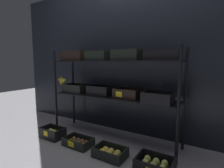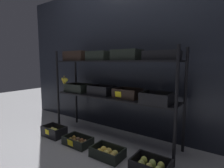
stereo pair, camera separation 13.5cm
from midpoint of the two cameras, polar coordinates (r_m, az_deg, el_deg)
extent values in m
plane|color=gray|center=(2.43, 1.66, -17.26)|extent=(10.00, 10.00, 0.00)
cube|color=black|center=(2.54, 6.49, 8.37)|extent=(4.10, 0.12, 2.12)
cylinder|color=black|center=(2.69, -15.80, -2.22)|extent=(0.03, 0.03, 1.16)
cylinder|color=black|center=(1.77, 22.13, -7.26)|extent=(0.03, 0.03, 1.16)
cylinder|color=black|center=(2.93, -10.34, -1.33)|extent=(0.03, 0.03, 1.16)
cylinder|color=black|center=(2.11, 24.32, -5.08)|extent=(0.03, 0.03, 1.16)
cube|color=black|center=(2.26, 1.71, -4.27)|extent=(1.66, 0.33, 0.02)
cube|color=black|center=(2.22, 1.75, 7.35)|extent=(1.66, 0.33, 0.02)
cube|color=black|center=(2.66, -9.46, -2.31)|extent=(0.35, 0.26, 0.01)
cube|color=black|center=(2.56, -11.36, -1.37)|extent=(0.35, 0.02, 0.10)
cube|color=black|center=(2.73, -7.72, -0.78)|extent=(0.35, 0.02, 0.10)
cube|color=black|center=(2.77, -11.99, -0.77)|extent=(0.02, 0.22, 0.10)
cube|color=black|center=(2.53, -6.75, -1.38)|extent=(0.02, 0.22, 0.10)
sphere|color=orange|center=(2.68, -11.35, -1.32)|extent=(0.07, 0.07, 0.07)
sphere|color=orange|center=(2.62, -10.09, -1.51)|extent=(0.07, 0.07, 0.07)
sphere|color=orange|center=(2.57, -8.79, -1.64)|extent=(0.07, 0.07, 0.07)
sphere|color=orange|center=(2.73, -10.17, -1.17)|extent=(0.07, 0.07, 0.07)
sphere|color=orange|center=(2.67, -8.98, -1.31)|extent=(0.07, 0.07, 0.07)
sphere|color=orange|center=(2.62, -7.71, -1.45)|extent=(0.07, 0.07, 0.07)
cube|color=black|center=(2.40, -1.74, -3.23)|extent=(0.33, 0.24, 0.01)
cube|color=black|center=(2.30, -3.43, -2.14)|extent=(0.33, 0.02, 0.11)
cube|color=black|center=(2.48, -0.19, -1.46)|extent=(0.33, 0.02, 0.11)
cube|color=black|center=(2.48, -4.65, -1.47)|extent=(0.02, 0.21, 0.11)
cube|color=black|center=(2.30, 1.38, -2.13)|extent=(0.02, 0.21, 0.11)
sphere|color=red|center=(2.40, -3.28, -2.21)|extent=(0.07, 0.07, 0.07)
sphere|color=red|center=(2.33, -1.04, -2.48)|extent=(0.07, 0.07, 0.07)
sphere|color=red|center=(2.44, -2.32, -2.03)|extent=(0.07, 0.07, 0.07)
sphere|color=red|center=(2.39, -0.19, -2.25)|extent=(0.07, 0.07, 0.07)
cube|color=black|center=(2.18, 6.79, -4.31)|extent=(0.31, 0.24, 0.01)
cube|color=black|center=(2.07, 5.36, -3.24)|extent=(0.31, 0.02, 0.10)
cube|color=black|center=(2.27, 8.14, -2.40)|extent=(0.31, 0.02, 0.10)
cube|color=black|center=(2.24, 3.48, -2.45)|extent=(0.02, 0.21, 0.10)
cube|color=black|center=(2.11, 10.37, -3.17)|extent=(0.02, 0.21, 0.10)
ellipsoid|color=yellow|center=(2.18, 4.57, -3.09)|extent=(0.06, 0.06, 0.08)
ellipsoid|color=yellow|center=(2.14, 6.30, -3.30)|extent=(0.06, 0.06, 0.08)
ellipsoid|color=yellow|center=(2.10, 8.14, -3.50)|extent=(0.06, 0.06, 0.08)
ellipsoid|color=yellow|center=(2.24, 5.52, -2.83)|extent=(0.06, 0.06, 0.08)
ellipsoid|color=yellow|center=(2.20, 7.33, -3.02)|extent=(0.06, 0.06, 0.08)
ellipsoid|color=yellow|center=(2.17, 8.98, -3.19)|extent=(0.06, 0.06, 0.08)
cube|color=yellow|center=(2.10, 3.83, -3.39)|extent=(0.08, 0.01, 0.07)
cube|color=black|center=(1.95, 16.17, -5.89)|extent=(0.31, 0.25, 0.01)
cube|color=black|center=(1.83, 15.06, -4.81)|extent=(0.31, 0.02, 0.11)
cube|color=black|center=(2.05, 17.28, -3.64)|extent=(0.31, 0.02, 0.11)
cube|color=black|center=(1.99, 12.24, -3.79)|extent=(0.02, 0.22, 0.11)
cube|color=black|center=(1.90, 20.42, -4.59)|extent=(0.02, 0.22, 0.11)
sphere|color=#D0C558|center=(1.93, 14.33, -4.72)|extent=(0.07, 0.07, 0.07)
sphere|color=#D7B353|center=(1.89, 17.44, -5.02)|extent=(0.07, 0.07, 0.07)
sphere|color=gold|center=(2.00, 15.25, -4.34)|extent=(0.07, 0.07, 0.07)
sphere|color=#D0C453|center=(1.96, 18.09, -4.65)|extent=(0.07, 0.07, 0.07)
cube|color=black|center=(2.61, -9.63, 7.56)|extent=(0.37, 0.24, 0.01)
cube|color=black|center=(2.53, -11.49, 9.08)|extent=(0.37, 0.02, 0.12)
cube|color=black|center=(2.69, -7.94, 9.02)|extent=(0.37, 0.02, 0.12)
cube|color=black|center=(2.74, -12.32, 8.90)|extent=(0.02, 0.21, 0.12)
cube|color=black|center=(2.49, -6.73, 9.21)|extent=(0.02, 0.21, 0.12)
ellipsoid|color=brown|center=(2.66, -11.93, 8.35)|extent=(0.05, 0.05, 0.07)
ellipsoid|color=brown|center=(2.60, -10.85, 8.41)|extent=(0.05, 0.05, 0.07)
ellipsoid|color=brown|center=(2.55, -9.63, 8.46)|extent=(0.05, 0.05, 0.07)
ellipsoid|color=brown|center=(2.51, -8.50, 8.51)|extent=(0.05, 0.05, 0.07)
ellipsoid|color=brown|center=(2.71, -10.66, 8.35)|extent=(0.05, 0.05, 0.07)
ellipsoid|color=brown|center=(2.66, -9.52, 8.41)|extent=(0.05, 0.05, 0.07)
ellipsoid|color=brown|center=(2.61, -8.43, 8.45)|extent=(0.05, 0.05, 0.07)
ellipsoid|color=brown|center=(2.56, -7.43, 8.50)|extent=(0.05, 0.05, 0.07)
cube|color=black|center=(2.34, -2.32, 7.72)|extent=(0.31, 0.24, 0.01)
cube|color=black|center=(2.25, -4.08, 9.28)|extent=(0.31, 0.02, 0.11)
cube|color=black|center=(2.43, -0.71, 9.13)|extent=(0.31, 0.02, 0.11)
cube|color=black|center=(2.43, -5.08, 9.11)|extent=(0.02, 0.21, 0.11)
cube|color=black|center=(2.26, 0.64, 9.30)|extent=(0.02, 0.21, 0.11)
sphere|color=orange|center=(2.35, -4.24, 8.58)|extent=(0.06, 0.06, 0.06)
sphere|color=orange|center=(2.31, -2.83, 8.62)|extent=(0.06, 0.06, 0.06)
sphere|color=orange|center=(2.27, -1.45, 8.65)|extent=(0.06, 0.06, 0.06)
sphere|color=orange|center=(2.41, -3.17, 8.55)|extent=(0.06, 0.06, 0.06)
sphere|color=orange|center=(2.37, -1.75, 8.58)|extent=(0.06, 0.06, 0.06)
sphere|color=orange|center=(2.33, -0.42, 8.61)|extent=(0.06, 0.06, 0.06)
cube|color=black|center=(2.13, 6.63, 7.75)|extent=(0.34, 0.23, 0.01)
cube|color=black|center=(2.03, 5.20, 9.60)|extent=(0.34, 0.02, 0.12)
cube|color=black|center=(2.22, 7.98, 9.34)|extent=(0.34, 0.02, 0.12)
cube|color=black|center=(2.21, 2.92, 9.42)|extent=(0.02, 0.20, 0.12)
cube|color=black|center=(2.06, 10.67, 9.48)|extent=(0.02, 0.20, 0.12)
sphere|color=#6D224A|center=(2.14, 3.75, 8.58)|extent=(0.05, 0.05, 0.05)
sphere|color=#582B59|center=(2.12, 4.91, 8.59)|extent=(0.05, 0.05, 0.05)
sphere|color=#6B275C|center=(2.09, 6.15, 8.59)|extent=(0.05, 0.05, 0.05)
sphere|color=#582753|center=(2.07, 7.41, 8.59)|extent=(0.05, 0.05, 0.05)
sphere|color=#592C49|center=(2.05, 8.68, 8.58)|extent=(0.05, 0.05, 0.05)
sphere|color=#632252|center=(2.21, 4.77, 8.52)|extent=(0.05, 0.05, 0.05)
sphere|color=#5D2F5B|center=(2.19, 5.92, 8.52)|extent=(0.05, 0.05, 0.05)
sphere|color=#64295B|center=(2.16, 7.18, 8.52)|extent=(0.05, 0.05, 0.05)
sphere|color=#573054|center=(2.13, 8.44, 8.52)|extent=(0.05, 0.05, 0.05)
sphere|color=#691F48|center=(2.11, 9.54, 8.52)|extent=(0.05, 0.05, 0.05)
cube|color=black|center=(1.99, 17.70, 7.52)|extent=(0.37, 0.22, 0.01)
cube|color=black|center=(1.89, 16.83, 9.13)|extent=(0.37, 0.02, 0.09)
cube|color=black|center=(2.09, 18.60, 8.84)|extent=(0.37, 0.02, 0.09)
cube|color=black|center=(2.05, 12.96, 9.07)|extent=(0.02, 0.19, 0.09)
cube|color=black|center=(1.94, 22.81, 8.82)|extent=(0.02, 0.19, 0.09)
sphere|color=#83C441|center=(1.99, 15.07, 8.82)|extent=(0.07, 0.07, 0.07)
sphere|color=#97BD33|center=(1.96, 17.45, 8.76)|extent=(0.07, 0.07, 0.07)
sphere|color=#93C73A|center=(1.93, 20.02, 8.69)|extent=(0.07, 0.07, 0.07)
sphere|color=#80B243|center=(2.04, 15.61, 8.75)|extent=(0.07, 0.07, 0.07)
sphere|color=#94C440|center=(2.01, 18.09, 8.69)|extent=(0.07, 0.07, 0.07)
sphere|color=#87C544|center=(1.99, 20.63, 8.60)|extent=(0.07, 0.07, 0.07)
cylinder|color=brown|center=(2.80, -13.94, 2.37)|extent=(0.02, 0.02, 0.02)
ellipsoid|color=yellow|center=(2.83, -14.23, 1.01)|extent=(0.11, 0.03, 0.10)
ellipsoid|color=yellow|center=(2.81, -14.26, 0.98)|extent=(0.08, 0.03, 0.11)
ellipsoid|color=yellow|center=(2.81, -13.85, 0.99)|extent=(0.05, 0.03, 0.12)
ellipsoid|color=yellow|center=(2.80, -13.70, 0.97)|extent=(0.05, 0.03, 0.12)
ellipsoid|color=yellow|center=(2.80, -13.48, 0.96)|extent=(0.09, 0.03, 0.11)
ellipsoid|color=yellow|center=(2.79, -13.30, 0.95)|extent=(0.11, 0.04, 0.09)
cube|color=black|center=(2.61, -16.79, -15.71)|extent=(0.32, 0.20, 0.01)
cube|color=black|center=(2.53, -18.56, -14.82)|extent=(0.32, 0.02, 0.13)
cube|color=black|center=(2.64, -15.21, -13.79)|extent=(0.32, 0.02, 0.13)
cube|color=black|center=(2.70, -18.92, -13.44)|extent=(0.02, 0.17, 0.13)
cube|color=black|center=(2.47, -14.57, -15.21)|extent=(0.02, 0.17, 0.13)
ellipsoid|color=#B7C250|center=(2.63, -18.41, -14.36)|extent=(0.07, 0.07, 0.09)
ellipsoid|color=tan|center=(2.57, -17.40, -14.79)|extent=(0.07, 0.07, 0.09)
ellipsoid|color=#B2B34C|center=(2.52, -16.28, -15.27)|extent=(0.07, 0.07, 0.09)
ellipsoid|color=tan|center=(2.65, -17.34, -14.11)|extent=(0.07, 0.07, 0.09)
ellipsoid|color=#BAB54A|center=(2.60, -16.48, -14.52)|extent=(0.07, 0.07, 0.09)
ellipsoid|color=#BABB52|center=(2.55, -15.41, -14.94)|extent=(0.07, 0.07, 0.09)
cube|color=yellow|center=(2.53, -18.88, -14.57)|extent=(0.08, 0.01, 0.07)
cube|color=black|center=(2.30, -9.30, -18.73)|extent=(0.35, 0.22, 0.01)
cube|color=black|center=(2.21, -11.24, -18.39)|extent=(0.35, 0.02, 0.09)
cube|color=black|center=(2.34, -7.54, -16.82)|extent=(0.35, 0.02, 0.09)
cube|color=black|center=(2.38, -12.31, -16.47)|extent=(0.02, 0.19, 0.09)
cube|color=black|center=(2.17, -6.02, -18.77)|extent=(0.02, 0.19, 0.09)
ellipsoid|color=brown|center=(2.32, -11.59, -17.39)|extent=(0.05, 0.05, 0.07)
ellipsoid|color=brown|center=(2.28, -10.47, -17.83)|extent=(0.05, 0.05, 0.07)
ellipsoid|color=brown|center=(2.24, -9.33, -18.32)|extent=(0.05, 0.05, 0.07)
ellipsoid|color=brown|center=(2.20, -7.97, -18.81)|extent=(0.05, 0.05, 0.07)
ellipsoid|color=brown|center=(2.37, -10.57, -16.89)|extent=(0.05, 0.05, 0.07)
ellipsoid|color=brown|center=(2.32, -9.35, -17.40)|extent=(0.05, 0.05, 0.07)
ellipsoid|color=brown|center=(2.28, -8.11, -17.82)|extent=(0.05, 0.05, 0.07)
ellipsoid|color=brown|center=(2.24, -6.88, -18.26)|extent=(0.05, 0.05, 0.07)
cube|color=yellow|center=(2.21, -11.69, -18.25)|extent=(0.09, 0.01, 0.07)
cube|color=black|center=(2.02, 0.60, -22.45)|extent=(0.34, 0.23, 0.01)
cube|color=black|center=(1.92, -1.30, -22.33)|extent=(0.34, 0.02, 0.09)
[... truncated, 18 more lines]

